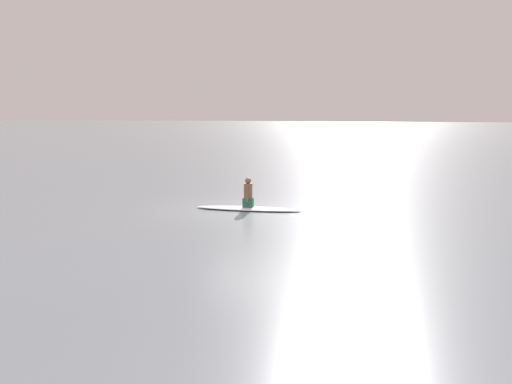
% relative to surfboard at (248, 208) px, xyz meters
% --- Properties ---
extents(ground_plane, '(400.00, 400.00, 0.00)m').
position_rel_surfboard_xyz_m(ground_plane, '(-0.03, -0.12, -0.04)').
color(ground_plane, gray).
extents(surfboard, '(1.29, 3.41, 0.09)m').
position_rel_surfboard_xyz_m(surfboard, '(0.00, 0.00, 0.00)').
color(surfboard, white).
rests_on(surfboard, ground).
extents(person_paddler, '(0.41, 0.34, 0.93)m').
position_rel_surfboard_xyz_m(person_paddler, '(-0.00, 0.00, 0.46)').
color(person_paddler, '#26664C').
rests_on(person_paddler, surfboard).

